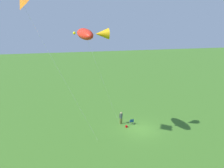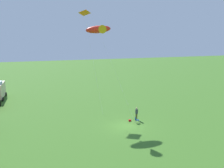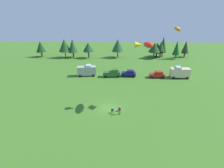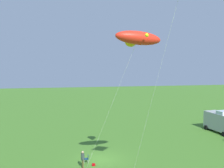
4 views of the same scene
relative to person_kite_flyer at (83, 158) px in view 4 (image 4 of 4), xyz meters
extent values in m
plane|color=#3D7024|center=(-1.99, 2.19, -1.02)|extent=(160.00, 160.00, 0.00)
cylinder|color=brown|center=(0.11, 0.03, -0.60)|extent=(0.14, 0.14, 0.85)
cylinder|color=brown|center=(-0.11, -0.02, -0.60)|extent=(0.14, 0.14, 0.85)
cylinder|color=#34413E|center=(0.00, 0.00, 0.14)|extent=(0.40, 0.40, 0.62)
sphere|color=tan|center=(0.00, 0.00, 0.60)|extent=(0.24, 0.24, 0.24)
cylinder|color=#34413E|center=(0.21, -0.01, 0.17)|extent=(0.15, 0.12, 0.56)
cylinder|color=#34413E|center=(-0.18, -0.10, 0.17)|extent=(0.14, 0.11, 0.55)
cube|color=navy|center=(-1.35, 0.43, -0.60)|extent=(0.49, 0.49, 0.04)
cube|color=navy|center=(-1.34, 0.65, -0.40)|extent=(0.48, 0.05, 0.40)
cylinder|color=#A5A8AD|center=(-1.15, 0.22, -0.81)|extent=(0.03, 0.03, 0.42)
cylinder|color=#A5A8AD|center=(-1.57, 0.23, -0.81)|extent=(0.03, 0.03, 0.42)
cylinder|color=#A5A8AD|center=(-1.13, 0.64, -0.81)|extent=(0.03, 0.03, 0.42)
cylinder|color=#A5A8AD|center=(-1.55, 0.65, -0.81)|extent=(0.03, 0.03, 0.42)
cube|color=#B0060C|center=(-0.43, 1.12, -0.91)|extent=(0.24, 0.33, 0.22)
cube|color=#9FA3A1|center=(-9.56, 21.08, 0.57)|extent=(5.65, 2.92, 2.50)
cylinder|color=black|center=(-7.47, 20.17, -0.68)|extent=(0.70, 0.31, 0.68)
cylinder|color=black|center=(-11.65, 22.00, -0.68)|extent=(0.70, 0.31, 0.68)
cylinder|color=black|center=(-11.32, 19.64, -0.68)|extent=(0.70, 0.31, 0.68)
ellipsoid|color=red|center=(5.07, 4.11, 11.29)|extent=(1.86, 4.07, 1.36)
cone|color=#E7AB10|center=(3.33, 4.11, 11.29)|extent=(1.35, 1.13, 1.13)
sphere|color=yellow|center=(6.13, 4.46, 11.41)|extent=(0.28, 0.28, 0.28)
cylinder|color=silver|center=(2.67, 2.20, 5.13)|extent=(4.82, 3.83, 12.31)
cylinder|color=silver|center=(7.15, 4.50, 6.39)|extent=(6.60, 1.32, 14.83)
camera|label=1|loc=(7.78, 26.23, 12.38)|focal=35.00mm
camera|label=2|loc=(-32.37, 12.91, 11.09)|focal=42.00mm
camera|label=3|loc=(-0.63, -28.05, 16.98)|focal=28.00mm
camera|label=4|loc=(25.04, -1.57, 9.45)|focal=42.00mm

